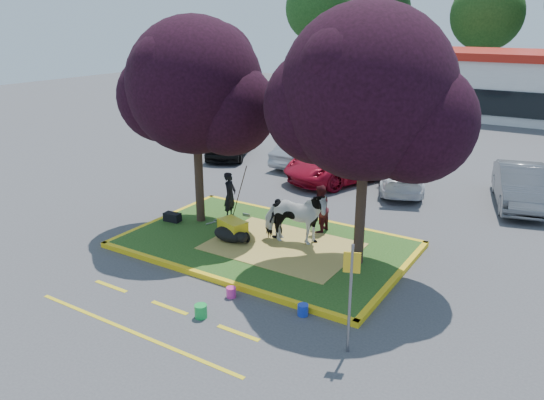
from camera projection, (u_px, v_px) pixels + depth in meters
The scene contains 32 objects.
ground at pixel (265, 247), 15.93m from camera, with size 90.00×90.00×0.00m, color #424244.
median_island at pixel (265, 244), 15.91m from camera, with size 8.00×5.00×0.15m, color #1E4816.
curb_near at pixel (212, 278), 13.84m from camera, with size 8.30×0.16×0.15m, color yellow.
curb_far at pixel (306, 218), 17.98m from camera, with size 8.30×0.16×0.15m, color yellow.
curb_left at pixel (164, 219), 17.96m from camera, with size 0.16×5.30×0.15m, color yellow.
curb_right at pixel (396, 278), 13.86m from camera, with size 0.16×5.30×0.15m, color yellow.
straw_bedding at pixel (282, 246), 15.58m from camera, with size 4.20×3.00×0.01m, color #C8B652.
tree_purple_left at pixel (195, 92), 16.22m from camera, with size 5.06×4.20×6.51m.
tree_purple_right at pixel (367, 101), 13.13m from camera, with size 5.30×4.40×6.82m.
fire_lane_stripe_a at pixel (111, 286), 13.57m from camera, with size 1.10×0.12×0.01m, color yellow.
fire_lane_stripe_b at pixel (170, 308), 12.57m from camera, with size 1.10×0.12×0.01m, color yellow.
fire_lane_stripe_c at pixel (238, 333), 11.56m from camera, with size 1.10×0.12×0.01m, color yellow.
fire_lane_long at pixel (132, 332), 11.60m from camera, with size 6.00×0.10×0.01m, color yellow.
retail_building at pixel (508, 83), 36.62m from camera, with size 20.40×8.40×4.40m.
treeline at pixel (528, 2), 42.94m from camera, with size 46.58×7.80×14.63m.
cow at pixel (295, 218), 15.51m from camera, with size 0.89×1.94×1.64m, color white.
calf at pixel (230, 234), 15.86m from camera, with size 1.06×0.60×0.46m, color black.
handler at pixel (230, 195), 17.58m from camera, with size 0.57×0.38×1.58m, color black.
visitor_a at pixel (320, 209), 16.44m from camera, with size 0.73×0.57×1.51m, color #451319.
visitor_b at pixel (278, 218), 16.01m from camera, with size 0.74×0.31×1.25m, color black.
wheelbarrow at pixel (233, 226), 15.97m from camera, with size 1.60×0.80×0.61m.
gear_bag_dark at pixel (172, 217), 17.48m from camera, with size 0.55×0.30×0.28m, color black.
gear_bag_green at pixel (170, 216), 17.62m from camera, with size 0.43×0.26×0.23m, color black.
sign_post at pixel (351, 288), 10.44m from camera, with size 0.33×0.14×2.41m.
bucket_green at pixel (201, 311), 12.13m from camera, with size 0.29×0.29×0.31m, color green.
bucket_pink at pixel (231, 292), 13.02m from camera, with size 0.24×0.24×0.26m, color #E63396.
bucket_blue at pixel (303, 310), 12.22m from camera, with size 0.25×0.25×0.27m, color #1839C5.
car_black at pixel (230, 140), 26.27m from camera, with size 1.81×4.49×1.53m, color black.
car_silver at pixel (301, 152), 24.58m from camera, with size 1.28×3.67×1.21m, color #93949A.
car_red at pixel (344, 162), 22.34m from camera, with size 2.50×5.43×1.51m, color #A60D25.
car_white at pixel (401, 176), 20.99m from camera, with size 1.66×4.09×1.19m, color silver.
car_grey at pixel (520, 186), 19.24m from camera, with size 1.57×4.49×1.48m, color #56595D.
Camera 1 is at (7.93, -12.27, 6.51)m, focal length 35.00 mm.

